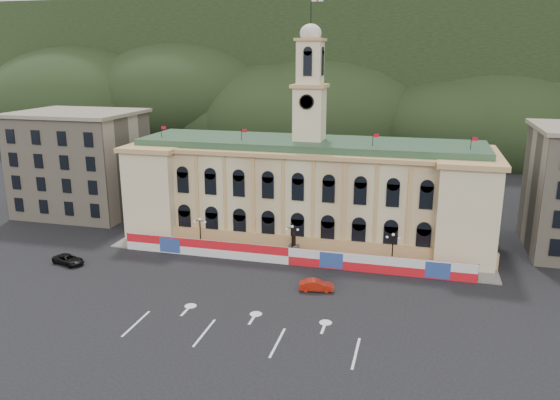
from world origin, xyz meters
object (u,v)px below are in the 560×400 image
(statue, at_px, (294,249))
(lamp_center, at_px, (292,239))
(red_sedan, at_px, (316,285))
(black_suv, at_px, (68,260))

(statue, height_order, lamp_center, lamp_center)
(lamp_center, bearing_deg, red_sedan, -60.51)
(red_sedan, xyz_separation_m, black_suv, (-35.23, -0.15, -0.04))
(statue, bearing_deg, black_suv, -160.26)
(lamp_center, bearing_deg, statue, 90.00)
(red_sedan, bearing_deg, statue, 16.65)
(red_sedan, bearing_deg, black_suv, 79.78)
(black_suv, bearing_deg, lamp_center, -55.93)
(black_suv, bearing_deg, red_sedan, -73.71)
(statue, bearing_deg, red_sedan, -62.89)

